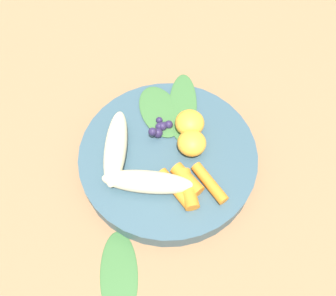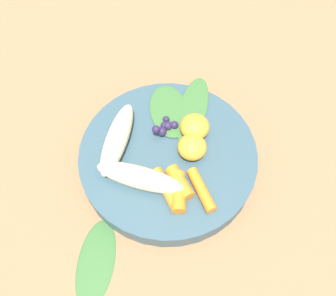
# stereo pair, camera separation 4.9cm
# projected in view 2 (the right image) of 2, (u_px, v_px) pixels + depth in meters

# --- Properties ---
(ground_plane) EXTENTS (2.40, 2.40, 0.00)m
(ground_plane) POSITION_uv_depth(u_px,v_px,m) (168.00, 162.00, 0.53)
(ground_plane) COLOR #99704C
(bowl) EXTENTS (0.26, 0.26, 0.03)m
(bowl) POSITION_uv_depth(u_px,v_px,m) (168.00, 157.00, 0.51)
(bowl) COLOR #385666
(bowl) RESTS_ON ground_plane
(banana_peeled_left) EXTENTS (0.07, 0.13, 0.03)m
(banana_peeled_left) POSITION_uv_depth(u_px,v_px,m) (140.00, 178.00, 0.46)
(banana_peeled_left) COLOR beige
(banana_peeled_left) RESTS_ON bowl
(banana_peeled_right) EXTENTS (0.13, 0.08, 0.03)m
(banana_peeled_right) POSITION_uv_depth(u_px,v_px,m) (117.00, 139.00, 0.49)
(banana_peeled_right) COLOR beige
(banana_peeled_right) RESTS_ON bowl
(orange_segment_near) EXTENTS (0.04, 0.04, 0.03)m
(orange_segment_near) POSITION_uv_depth(u_px,v_px,m) (195.00, 127.00, 0.50)
(orange_segment_near) COLOR #F4A833
(orange_segment_near) RESTS_ON bowl
(orange_segment_far) EXTENTS (0.04, 0.04, 0.03)m
(orange_segment_far) POSITION_uv_depth(u_px,v_px,m) (192.00, 147.00, 0.48)
(orange_segment_far) COLOR #F4A833
(orange_segment_far) RESTS_ON bowl
(carrot_front) EXTENTS (0.04, 0.06, 0.01)m
(carrot_front) POSITION_uv_depth(u_px,v_px,m) (166.00, 189.00, 0.46)
(carrot_front) COLOR orange
(carrot_front) RESTS_ON bowl
(carrot_mid_left) EXTENTS (0.06, 0.05, 0.02)m
(carrot_mid_left) POSITION_uv_depth(u_px,v_px,m) (178.00, 192.00, 0.46)
(carrot_mid_left) COLOR orange
(carrot_mid_left) RESTS_ON bowl
(carrot_mid_right) EXTENTS (0.04, 0.05, 0.02)m
(carrot_mid_right) POSITION_uv_depth(u_px,v_px,m) (180.00, 182.00, 0.46)
(carrot_mid_right) COLOR orange
(carrot_mid_right) RESTS_ON bowl
(carrot_rear) EXTENTS (0.05, 0.06, 0.02)m
(carrot_rear) POSITION_uv_depth(u_px,v_px,m) (201.00, 190.00, 0.46)
(carrot_rear) COLOR orange
(carrot_rear) RESTS_ON bowl
(blueberry_pile) EXTENTS (0.04, 0.03, 0.02)m
(blueberry_pile) POSITION_uv_depth(u_px,v_px,m) (166.00, 127.00, 0.51)
(blueberry_pile) COLOR #2D234C
(blueberry_pile) RESTS_ON bowl
(kale_leaf_left) EXTENTS (0.14, 0.09, 0.01)m
(kale_leaf_left) POSITION_uv_depth(u_px,v_px,m) (193.00, 109.00, 0.54)
(kale_leaf_left) COLOR #3D7038
(kale_leaf_left) RESTS_ON bowl
(kale_leaf_right) EXTENTS (0.11, 0.12, 0.01)m
(kale_leaf_right) POSITION_uv_depth(u_px,v_px,m) (169.00, 110.00, 0.53)
(kale_leaf_right) COLOR #3D7038
(kale_leaf_right) RESTS_ON bowl
(kale_leaf_stray) EXTENTS (0.12, 0.10, 0.01)m
(kale_leaf_stray) POSITION_uv_depth(u_px,v_px,m) (96.00, 262.00, 0.45)
(kale_leaf_stray) COLOR #3D7038
(kale_leaf_stray) RESTS_ON ground_plane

